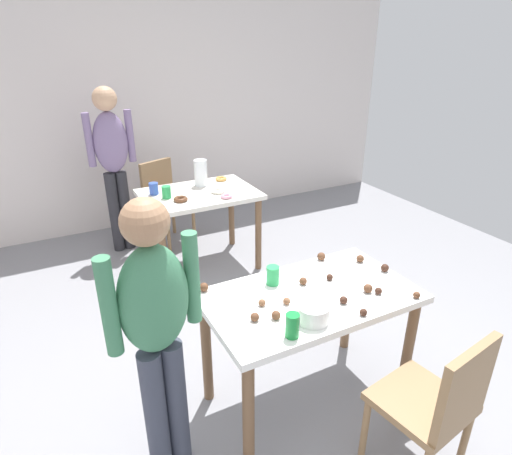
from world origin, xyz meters
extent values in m
plane|color=gray|center=(0.00, 0.00, 0.00)|extent=(6.40, 6.40, 0.00)
cube|color=silver|center=(0.00, 3.20, 1.30)|extent=(6.40, 0.10, 2.60)
cube|color=white|center=(0.04, -0.06, 0.73)|extent=(1.16, 0.67, 0.04)
cylinder|color=brown|center=(-0.49, -0.33, 0.35)|extent=(0.06, 0.06, 0.71)
cylinder|color=brown|center=(0.56, -0.33, 0.35)|extent=(0.06, 0.06, 0.71)
cylinder|color=brown|center=(-0.49, 0.22, 0.35)|extent=(0.06, 0.06, 0.71)
cylinder|color=brown|center=(0.56, 0.22, 0.35)|extent=(0.06, 0.06, 0.71)
cube|color=silver|center=(0.09, 1.81, 0.73)|extent=(1.02, 0.72, 0.04)
cylinder|color=brown|center=(-0.36, 1.51, 0.35)|extent=(0.06, 0.06, 0.71)
cylinder|color=brown|center=(0.54, 1.51, 0.35)|extent=(0.06, 0.06, 0.71)
cylinder|color=brown|center=(-0.36, 2.11, 0.35)|extent=(0.06, 0.06, 0.71)
cylinder|color=brown|center=(0.54, 2.11, 0.35)|extent=(0.06, 0.06, 0.71)
cube|color=olive|center=(0.26, -0.69, 0.43)|extent=(0.45, 0.45, 0.04)
cube|color=olive|center=(0.29, -0.87, 0.66)|extent=(0.38, 0.10, 0.42)
cylinder|color=olive|center=(0.07, -0.55, 0.21)|extent=(0.04, 0.04, 0.41)
cylinder|color=olive|center=(0.40, -0.50, 0.21)|extent=(0.04, 0.04, 0.41)
cylinder|color=olive|center=(0.45, -0.83, 0.21)|extent=(0.04, 0.04, 0.41)
cube|color=olive|center=(-0.02, 2.45, 0.43)|extent=(0.52, 0.52, 0.04)
cube|color=olive|center=(-0.08, 2.62, 0.66)|extent=(0.37, 0.18, 0.42)
cylinder|color=olive|center=(0.20, 2.36, 0.21)|extent=(0.04, 0.04, 0.41)
cylinder|color=olive|center=(-0.11, 2.23, 0.21)|extent=(0.04, 0.04, 0.41)
cylinder|color=olive|center=(0.08, 2.67, 0.21)|extent=(0.04, 0.04, 0.41)
cylinder|color=olive|center=(-0.24, 2.55, 0.21)|extent=(0.04, 0.04, 0.41)
cylinder|color=#383D4C|center=(-0.88, -0.12, 0.37)|extent=(0.11, 0.11, 0.74)
cylinder|color=#383D4C|center=(-0.77, -0.10, 0.37)|extent=(0.11, 0.11, 0.74)
ellipsoid|color=#3D7A56|center=(-0.83, -0.11, 1.01)|extent=(0.35, 0.25, 0.53)
sphere|color=#997051|center=(-0.83, -0.11, 1.37)|extent=(0.20, 0.20, 0.20)
cylinder|color=#3D7A56|center=(-1.01, -0.14, 1.05)|extent=(0.08, 0.08, 0.45)
cylinder|color=#3D7A56|center=(-0.64, -0.08, 1.05)|extent=(0.08, 0.08, 0.45)
cylinder|color=#28282D|center=(-0.45, 2.54, 0.41)|extent=(0.11, 0.11, 0.83)
cylinder|color=#28282D|center=(-0.56, 2.53, 0.41)|extent=(0.11, 0.11, 0.83)
ellipsoid|color=slate|center=(-0.51, 2.54, 1.12)|extent=(0.33, 0.21, 0.59)
sphere|color=tan|center=(-0.51, 2.54, 1.52)|extent=(0.22, 0.22, 0.22)
cylinder|color=slate|center=(-0.32, 2.54, 1.16)|extent=(0.07, 0.07, 0.50)
cylinder|color=slate|center=(-0.70, 2.53, 1.16)|extent=(0.07, 0.07, 0.50)
cylinder|color=white|center=(-0.09, -0.26, 0.79)|extent=(0.17, 0.17, 0.09)
cylinder|color=#198438|center=(-0.25, -0.32, 0.81)|extent=(0.07, 0.07, 0.12)
cube|color=silver|center=(-0.37, 0.16, 0.75)|extent=(0.17, 0.02, 0.01)
cylinder|color=green|center=(-0.10, 0.13, 0.80)|extent=(0.07, 0.07, 0.11)
sphere|color=brown|center=(0.51, 0.10, 0.77)|extent=(0.05, 0.05, 0.05)
sphere|color=brown|center=(-0.35, -0.13, 0.77)|extent=(0.05, 0.05, 0.05)
sphere|color=brown|center=(0.32, 0.24, 0.78)|extent=(0.05, 0.05, 0.05)
sphere|color=brown|center=(-0.13, -0.08, 0.77)|extent=(0.04, 0.04, 0.04)
sphere|color=brown|center=(-0.26, -0.03, 0.77)|extent=(0.04, 0.04, 0.04)
sphere|color=brown|center=(-0.25, -0.17, 0.77)|extent=(0.05, 0.05, 0.05)
sphere|color=brown|center=(0.05, 0.04, 0.77)|extent=(0.04, 0.04, 0.04)
sphere|color=brown|center=(-0.47, 0.24, 0.78)|extent=(0.05, 0.05, 0.05)
sphere|color=#3D2319|center=(0.36, -0.23, 0.77)|extent=(0.04, 0.04, 0.04)
sphere|color=#3D2319|center=(0.57, -0.06, 0.77)|extent=(0.05, 0.05, 0.05)
sphere|color=brown|center=(0.32, -0.19, 0.77)|extent=(0.05, 0.05, 0.05)
sphere|color=#3D2319|center=(0.22, 0.01, 0.77)|extent=(0.04, 0.04, 0.04)
sphere|color=#3D2319|center=(0.16, -0.35, 0.77)|extent=(0.04, 0.04, 0.04)
sphere|color=brown|center=(0.52, -0.36, 0.77)|extent=(0.04, 0.04, 0.04)
sphere|color=#3D2319|center=(0.14, -0.22, 0.77)|extent=(0.04, 0.04, 0.04)
cylinder|color=white|center=(0.18, 1.99, 0.87)|extent=(0.12, 0.12, 0.25)
cylinder|color=#3351B2|center=(-0.28, 1.95, 0.80)|extent=(0.08, 0.08, 0.11)
cylinder|color=green|center=(-0.21, 1.80, 0.80)|extent=(0.08, 0.08, 0.11)
torus|color=brown|center=(-0.13, 1.67, 0.77)|extent=(0.12, 0.12, 0.04)
torus|color=pink|center=(0.25, 1.56, 0.77)|extent=(0.10, 0.10, 0.03)
torus|color=gold|center=(-0.37, 1.73, 0.77)|extent=(0.11, 0.11, 0.03)
torus|color=white|center=(0.24, 1.72, 0.77)|extent=(0.12, 0.12, 0.04)
torus|color=gold|center=(0.41, 2.04, 0.77)|extent=(0.11, 0.11, 0.03)
camera|label=1|loc=(-1.16, -1.70, 2.04)|focal=30.20mm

